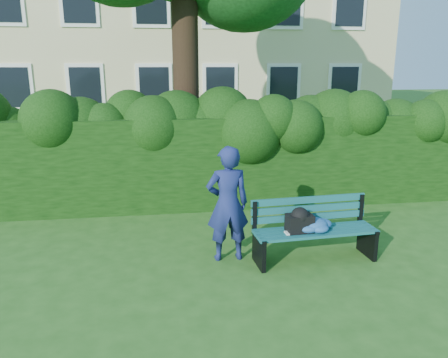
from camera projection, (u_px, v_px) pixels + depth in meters
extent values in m
plane|color=#27561B|center=(229.00, 247.00, 6.86)|extent=(80.00, 80.00, 0.00)
cube|color=white|center=(14.00, 87.00, 15.08)|extent=(1.30, 0.08, 1.60)
cube|color=black|center=(14.00, 87.00, 15.04)|extent=(1.05, 0.04, 1.35)
cube|color=white|center=(86.00, 87.00, 15.40)|extent=(1.30, 0.08, 1.60)
cube|color=black|center=(85.00, 87.00, 15.37)|extent=(1.05, 0.04, 1.35)
cube|color=white|center=(154.00, 86.00, 15.73)|extent=(1.30, 0.08, 1.60)
cube|color=black|center=(154.00, 86.00, 15.70)|extent=(1.05, 0.04, 1.35)
cube|color=white|center=(220.00, 86.00, 16.06)|extent=(1.30, 0.08, 1.60)
cube|color=black|center=(220.00, 86.00, 16.02)|extent=(1.05, 0.04, 1.35)
cube|color=white|center=(283.00, 85.00, 16.39)|extent=(1.30, 0.08, 1.60)
cube|color=black|center=(284.00, 85.00, 16.35)|extent=(1.05, 0.04, 1.35)
cube|color=white|center=(344.00, 85.00, 16.72)|extent=(1.30, 0.08, 1.60)
cube|color=black|center=(344.00, 85.00, 16.68)|extent=(1.05, 0.04, 1.35)
cube|color=white|center=(3.00, 1.00, 14.36)|extent=(1.30, 0.08, 1.60)
cube|color=black|center=(3.00, 0.00, 14.32)|extent=(1.05, 0.04, 1.35)
cube|color=white|center=(79.00, 2.00, 14.69)|extent=(1.30, 0.08, 1.60)
cube|color=black|center=(79.00, 2.00, 14.65)|extent=(1.05, 0.04, 1.35)
cube|color=white|center=(151.00, 3.00, 15.02)|extent=(1.30, 0.08, 1.60)
cube|color=black|center=(151.00, 3.00, 14.98)|extent=(1.05, 0.04, 1.35)
cube|color=white|center=(220.00, 5.00, 15.35)|extent=(1.30, 0.08, 1.60)
cube|color=black|center=(220.00, 5.00, 15.31)|extent=(1.05, 0.04, 1.35)
cube|color=white|center=(286.00, 6.00, 15.67)|extent=(1.30, 0.08, 1.60)
cube|color=black|center=(286.00, 6.00, 15.64)|extent=(1.05, 0.04, 1.35)
cube|color=white|center=(349.00, 7.00, 16.00)|extent=(1.30, 0.08, 1.60)
cube|color=black|center=(350.00, 7.00, 15.97)|extent=(1.05, 0.04, 1.35)
cube|color=black|center=(213.00, 161.00, 8.74)|extent=(10.00, 1.00, 1.80)
cylinder|color=black|center=(186.00, 66.00, 9.04)|extent=(0.54, 0.54, 5.48)
cube|color=#0F484E|center=(321.00, 236.00, 6.12)|extent=(1.79, 0.22, 0.04)
cube|color=#0F484E|center=(317.00, 233.00, 6.23)|extent=(1.79, 0.22, 0.04)
cube|color=#0F484E|center=(314.00, 230.00, 6.35)|extent=(1.79, 0.22, 0.04)
cube|color=#0F484E|center=(310.00, 227.00, 6.46)|extent=(1.79, 0.22, 0.04)
cube|color=#0F484E|center=(309.00, 217.00, 6.50)|extent=(1.78, 0.16, 0.10)
cube|color=#0F484E|center=(309.00, 208.00, 6.48)|extent=(1.78, 0.16, 0.10)
cube|color=#0F484E|center=(309.00, 200.00, 6.46)|extent=(1.78, 0.16, 0.10)
cube|color=black|center=(259.00, 251.00, 6.18)|extent=(0.09, 0.50, 0.44)
cube|color=black|center=(254.00, 216.00, 6.31)|extent=(0.06, 0.06, 0.45)
cube|color=black|center=(260.00, 238.00, 6.08)|extent=(0.09, 0.42, 0.05)
cube|color=black|center=(367.00, 241.00, 6.52)|extent=(0.09, 0.50, 0.44)
cube|color=black|center=(361.00, 209.00, 6.66)|extent=(0.06, 0.06, 0.45)
cube|color=black|center=(370.00, 229.00, 6.42)|extent=(0.09, 0.42, 0.05)
cube|color=white|center=(291.00, 233.00, 6.16)|extent=(0.19, 0.14, 0.02)
cube|color=black|center=(300.00, 223.00, 6.20)|extent=(0.38, 0.27, 0.25)
imported|color=navy|center=(228.00, 204.00, 6.24)|extent=(0.64, 0.43, 1.69)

